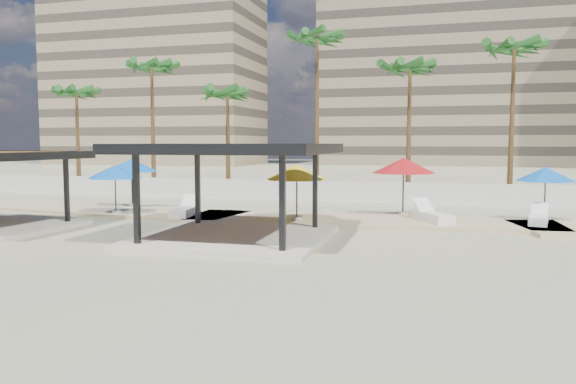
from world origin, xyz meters
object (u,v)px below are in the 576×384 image
(lounger_a, at_px, (185,211))
(lounger_b, at_px, (539,219))
(umbrella_c, at_px, (404,166))
(lounger_c, at_px, (432,216))
(pavilion_central, at_px, (234,183))
(umbrella_a, at_px, (131,166))

(lounger_a, distance_m, lounger_b, 15.35)
(umbrella_c, bearing_deg, lounger_c, -56.68)
(pavilion_central, distance_m, lounger_c, 9.05)
(umbrella_a, distance_m, lounger_a, 5.64)
(lounger_b, bearing_deg, umbrella_a, 96.68)
(umbrella_c, height_order, lounger_b, umbrella_c)
(umbrella_a, distance_m, lounger_b, 19.88)
(lounger_a, bearing_deg, umbrella_c, -80.09)
(pavilion_central, xyz_separation_m, lounger_b, (11.08, 6.18, -1.71))
(pavilion_central, distance_m, umbrella_a, 11.39)
(umbrella_c, xyz_separation_m, lounger_b, (5.66, -1.66, -2.08))
(umbrella_a, xyz_separation_m, lounger_c, (15.50, -1.68, -1.93))
(umbrella_c, relative_size, lounger_c, 1.45)
(umbrella_c, bearing_deg, umbrella_a, -178.13)
(umbrella_c, bearing_deg, lounger_a, -161.12)
(pavilion_central, bearing_deg, lounger_c, 38.37)
(pavilion_central, relative_size, lounger_c, 2.88)
(umbrella_c, relative_size, lounger_a, 1.45)
(umbrella_a, height_order, lounger_a, umbrella_a)
(lounger_b, height_order, lounger_c, lounger_c)
(umbrella_a, bearing_deg, lounger_a, -32.23)
(lounger_c, bearing_deg, umbrella_c, 2.40)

